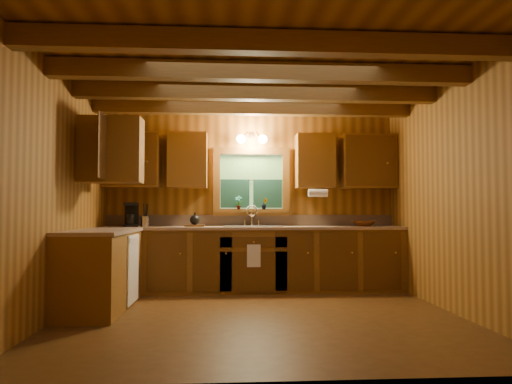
{
  "coord_description": "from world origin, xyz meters",
  "views": [
    {
      "loc": [
        -0.37,
        -4.96,
        1.1
      ],
      "look_at": [
        0.0,
        0.8,
        1.35
      ],
      "focal_mm": 32.75,
      "sensor_mm": 36.0,
      "label": 1
    }
  ],
  "objects_px": {
    "coffee_maker": "(131,215)",
    "wicker_basket": "(364,223)",
    "sink": "(252,230)",
    "cutting_board": "(195,226)"
  },
  "relations": [
    {
      "from": "coffee_maker",
      "to": "wicker_basket",
      "type": "bearing_deg",
      "value": -14.46
    },
    {
      "from": "coffee_maker",
      "to": "wicker_basket",
      "type": "height_order",
      "value": "coffee_maker"
    },
    {
      "from": "sink",
      "to": "cutting_board",
      "type": "relative_size",
      "value": 2.99
    },
    {
      "from": "sink",
      "to": "cutting_board",
      "type": "xyz_separation_m",
      "value": [
        -0.8,
        -0.02,
        0.06
      ]
    },
    {
      "from": "sink",
      "to": "wicker_basket",
      "type": "bearing_deg",
      "value": -2.84
    },
    {
      "from": "sink",
      "to": "coffee_maker",
      "type": "height_order",
      "value": "coffee_maker"
    },
    {
      "from": "sink",
      "to": "cutting_board",
      "type": "height_order",
      "value": "sink"
    },
    {
      "from": "wicker_basket",
      "to": "sink",
      "type": "bearing_deg",
      "value": 177.16
    },
    {
      "from": "sink",
      "to": "coffee_maker",
      "type": "xyz_separation_m",
      "value": [
        -1.69,
        0.0,
        0.21
      ]
    },
    {
      "from": "coffee_maker",
      "to": "wicker_basket",
      "type": "distance_m",
      "value": 3.26
    }
  ]
}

